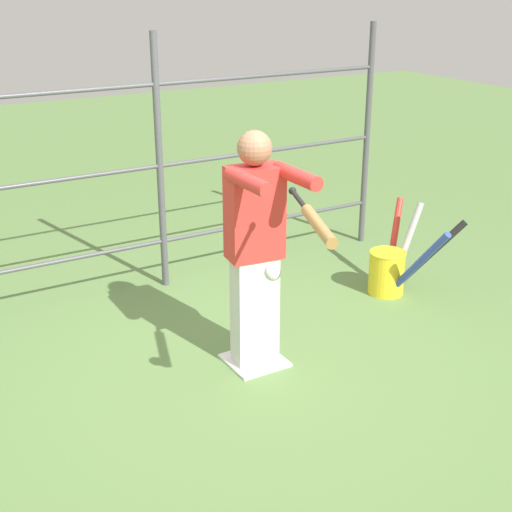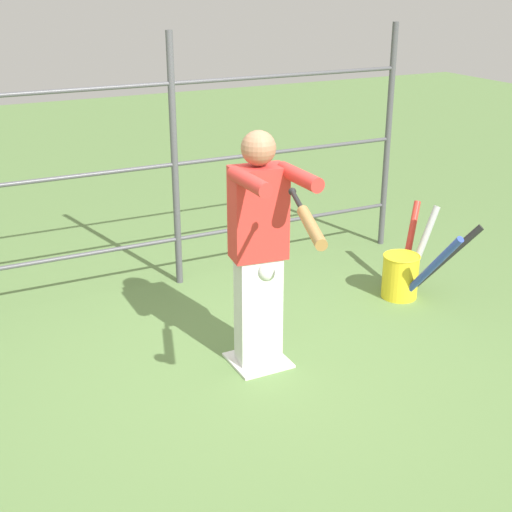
{
  "view_description": "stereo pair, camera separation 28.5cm",
  "coord_description": "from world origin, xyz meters",
  "px_view_note": "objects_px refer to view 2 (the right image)",
  "views": [
    {
      "loc": [
        2.3,
        3.92,
        2.65
      ],
      "look_at": [
        0.18,
        0.33,
        0.98
      ],
      "focal_mm": 50.0,
      "sensor_mm": 36.0,
      "label": 1
    },
    {
      "loc": [
        2.05,
        4.06,
        2.65
      ],
      "look_at": [
        0.18,
        0.33,
        0.98
      ],
      "focal_mm": 50.0,
      "sensor_mm": 36.0,
      "label": 2
    }
  ],
  "objects_px": {
    "batter": "(259,245)",
    "softball_in_flight": "(266,273)",
    "bat_bucket": "(406,271)",
    "baseball_bat_swinging": "(309,222)"
  },
  "relations": [
    {
      "from": "batter",
      "to": "bat_bucket",
      "type": "bearing_deg",
      "value": -165.01
    },
    {
      "from": "bat_bucket",
      "to": "batter",
      "type": "bearing_deg",
      "value": 14.99
    },
    {
      "from": "softball_in_flight",
      "to": "baseball_bat_swinging",
      "type": "bearing_deg",
      "value": 153.36
    },
    {
      "from": "batter",
      "to": "baseball_bat_swinging",
      "type": "xyz_separation_m",
      "value": [
        0.16,
        0.91,
        0.47
      ]
    },
    {
      "from": "softball_in_flight",
      "to": "bat_bucket",
      "type": "distance_m",
      "value": 2.52
    },
    {
      "from": "batter",
      "to": "softball_in_flight",
      "type": "bearing_deg",
      "value": 65.62
    },
    {
      "from": "batter",
      "to": "softball_in_flight",
      "type": "xyz_separation_m",
      "value": [
        0.37,
        0.81,
        0.17
      ]
    },
    {
      "from": "batter",
      "to": "softball_in_flight",
      "type": "distance_m",
      "value": 0.9
    },
    {
      "from": "baseball_bat_swinging",
      "to": "batter",
      "type": "bearing_deg",
      "value": -100.06
    },
    {
      "from": "batter",
      "to": "bat_bucket",
      "type": "xyz_separation_m",
      "value": [
        -1.65,
        -0.44,
        -0.68
      ]
    }
  ]
}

